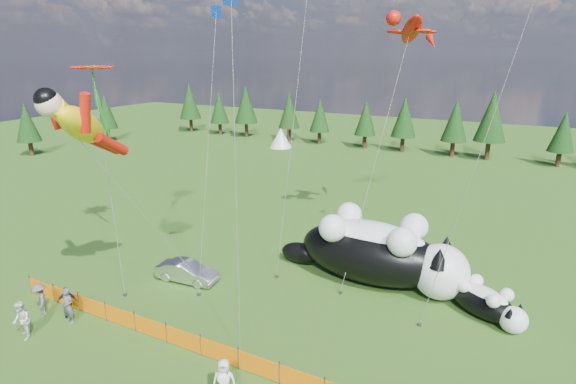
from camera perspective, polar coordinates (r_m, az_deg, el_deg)
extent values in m
plane|color=#15390A|center=(24.34, -8.37, -15.35)|extent=(160.00, 160.00, 0.00)
cylinder|color=#262626|center=(29.69, -29.89, -10.12)|extent=(0.06, 0.06, 1.10)
cylinder|color=#262626|center=(28.15, -27.60, -11.24)|extent=(0.06, 0.06, 1.10)
cylinder|color=#262626|center=(26.66, -25.03, -12.47)|extent=(0.06, 0.06, 1.10)
cylinder|color=#262626|center=(25.25, -22.13, -13.81)|extent=(0.06, 0.06, 1.10)
cylinder|color=#262626|center=(23.92, -18.86, -15.27)|extent=(0.06, 0.06, 1.10)
cylinder|color=#262626|center=(22.68, -15.17, -16.83)|extent=(0.06, 0.06, 1.10)
cylinder|color=#262626|center=(21.57, -11.01, -18.49)|extent=(0.06, 0.06, 1.10)
cylinder|color=#262626|center=(20.59, -6.33, -20.21)|extent=(0.06, 0.06, 1.10)
cylinder|color=#262626|center=(19.76, -1.10, -21.94)|extent=(0.06, 0.06, 1.10)
cube|color=orange|center=(28.93, -28.76, -10.75)|extent=(2.00, 0.04, 0.90)
cube|color=orange|center=(27.42, -26.34, -11.93)|extent=(2.00, 0.04, 0.90)
cube|color=orange|center=(25.97, -23.61, -13.22)|extent=(2.00, 0.04, 0.90)
cube|color=orange|center=(24.60, -20.54, -14.63)|extent=(2.00, 0.04, 0.90)
cube|color=orange|center=(23.31, -17.06, -16.14)|extent=(2.00, 0.04, 0.90)
cube|color=orange|center=(22.14, -13.14, -17.76)|extent=(2.00, 0.04, 0.90)
cube|color=orange|center=(21.09, -8.73, -19.45)|extent=(2.00, 0.04, 0.90)
cube|color=orange|center=(20.18, -3.78, -21.19)|extent=(2.00, 0.04, 0.90)
cube|color=orange|center=(19.44, 1.71, -22.90)|extent=(2.00, 0.04, 0.90)
ellipsoid|color=black|center=(27.19, 10.42, -7.64)|extent=(8.83, 4.38, 3.47)
ellipsoid|color=white|center=(26.84, 10.52, -5.96)|extent=(6.67, 3.14, 2.12)
sphere|color=white|center=(26.41, 18.82, -9.56)|extent=(3.09, 3.09, 3.09)
sphere|color=#CB4F55|center=(26.26, 21.66, -10.04)|extent=(0.43, 0.43, 0.43)
ellipsoid|color=black|center=(29.28, 1.66, -7.77)|extent=(2.75, 1.45, 1.35)
cone|color=black|center=(25.06, 18.67, -7.90)|extent=(1.08, 1.08, 1.08)
cone|color=black|center=(26.74, 19.47, -6.38)|extent=(1.08, 1.08, 1.08)
sphere|color=white|center=(27.15, 15.72, -4.29)|extent=(1.62, 1.62, 1.62)
sphere|color=white|center=(24.88, 14.28, -6.18)|extent=(1.62, 1.62, 1.62)
sphere|color=white|center=(28.26, 7.76, -2.93)|extent=(1.62, 1.62, 1.62)
sphere|color=white|center=(26.09, 5.68, -4.59)|extent=(1.62, 1.62, 1.62)
ellipsoid|color=black|center=(25.85, 23.43, -12.71)|extent=(4.11, 3.43, 1.50)
ellipsoid|color=white|center=(25.68, 23.53, -11.98)|extent=(3.07, 2.53, 0.92)
sphere|color=white|center=(25.12, 26.72, -14.30)|extent=(1.33, 1.33, 1.33)
sphere|color=#CB4F55|center=(24.89, 27.84, -14.78)|extent=(0.19, 0.19, 0.19)
ellipsoid|color=black|center=(27.06, 19.84, -11.99)|extent=(1.30, 1.10, 0.58)
cone|color=black|center=(24.55, 26.38, -13.56)|extent=(0.47, 0.47, 0.47)
cone|color=black|center=(25.17, 27.39, -12.94)|extent=(0.47, 0.47, 0.47)
sphere|color=white|center=(25.52, 26.03, -11.66)|extent=(0.70, 0.70, 0.70)
sphere|color=white|center=(24.69, 24.63, -12.46)|extent=(0.70, 0.70, 0.70)
sphere|color=white|center=(26.33, 22.83, -10.32)|extent=(0.70, 0.70, 0.70)
sphere|color=white|center=(25.53, 21.37, -11.03)|extent=(0.70, 0.70, 0.70)
imported|color=silver|center=(27.73, -12.71, -9.84)|extent=(3.87, 1.70, 1.24)
imported|color=#545358|center=(25.62, -26.17, -12.86)|extent=(0.71, 0.48, 1.90)
imported|color=silver|center=(25.35, -30.74, -13.86)|extent=(1.09, 0.91, 1.93)
imported|color=#152039|center=(26.28, -26.24, -12.39)|extent=(1.08, 0.97, 1.66)
imported|color=#545358|center=(26.93, -28.91, -11.90)|extent=(1.29, 1.14, 1.79)
imported|color=silver|center=(18.92, -8.11, -22.67)|extent=(1.09, 0.94, 1.88)
cylinder|color=#595959|center=(25.02, -17.38, -2.41)|extent=(0.03, 0.03, 10.99)
cube|color=#262626|center=(27.65, -11.10, -11.07)|extent=(0.15, 0.15, 0.16)
cylinder|color=#595959|center=(27.32, 11.34, 4.74)|extent=(0.03, 0.03, 16.68)
cube|color=#262626|center=(26.19, 6.70, -12.55)|extent=(0.15, 0.15, 0.16)
cylinder|color=#595959|center=(27.64, -21.87, 1.64)|extent=(0.03, 0.03, 13.22)
cube|color=#262626|center=(27.38, -20.00, -12.16)|extent=(0.15, 0.15, 0.16)
cube|color=#1A8418|center=(29.60, -23.09, 10.01)|extent=(0.18, 0.18, 3.93)
cylinder|color=#595959|center=(25.58, -10.18, 4.90)|extent=(0.03, 0.03, 15.78)
cube|color=#262626|center=(26.32, -11.24, -12.63)|extent=(0.15, 0.15, 0.16)
cylinder|color=#595959|center=(22.23, 24.31, 7.86)|extent=(0.03, 0.03, 20.34)
cube|color=#262626|center=(24.25, 16.39, -15.85)|extent=(0.15, 0.15, 0.16)
cylinder|color=#595959|center=(19.14, -6.63, 0.89)|extent=(0.03, 0.03, 15.27)
cube|color=#262626|center=(21.50, -6.07, -19.93)|extent=(0.15, 0.15, 0.16)
cylinder|color=#595959|center=(28.78, 0.98, 11.33)|extent=(0.03, 0.03, 21.64)
cube|color=#262626|center=(27.71, -1.43, -10.66)|extent=(0.15, 0.15, 0.16)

